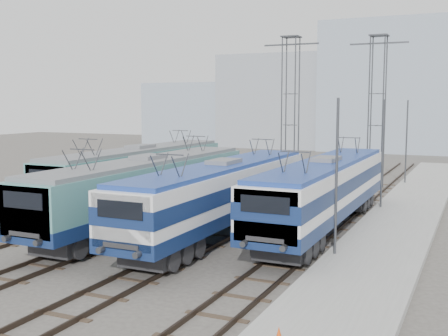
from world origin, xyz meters
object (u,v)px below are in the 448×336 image
(locomotive_far_left, at_px, (139,170))
(mast_mid, at_px, (382,156))
(locomotive_far_right, at_px, (325,188))
(catenary_tower_east, at_px, (377,105))
(locomotive_center_right, at_px, (222,191))
(mast_front, at_px, (336,180))
(locomotive_center_left, at_px, (147,186))
(catenary_tower_west, at_px, (290,105))
(mast_rear, at_px, (406,143))

(locomotive_far_left, height_order, mast_mid, mast_mid)
(locomotive_far_right, xyz_separation_m, catenary_tower_east, (-0.25, 16.72, 4.31))
(locomotive_center_right, relative_size, mast_front, 2.60)
(locomotive_center_left, height_order, catenary_tower_east, catenary_tower_east)
(locomotive_far_right, distance_m, catenary_tower_west, 16.76)
(locomotive_center_right, xyz_separation_m, mast_mid, (6.35, 9.86, 1.18))
(locomotive_far_left, distance_m, locomotive_center_right, 10.83)
(catenary_tower_west, bearing_deg, locomotive_center_left, -97.15)
(locomotive_far_right, relative_size, catenary_tower_east, 1.53)
(locomotive_far_right, height_order, mast_mid, mast_mid)
(locomotive_far_left, height_order, mast_front, mast_front)
(locomotive_center_right, distance_m, mast_front, 6.80)
(locomotive_center_right, relative_size, mast_mid, 2.60)
(locomotive_center_left, relative_size, locomotive_center_right, 1.01)
(locomotive_far_right, distance_m, mast_mid, 7.07)
(mast_mid, bearing_deg, mast_front, -90.00)
(catenary_tower_west, relative_size, catenary_tower_east, 1.00)
(locomotive_far_left, bearing_deg, locomotive_center_left, -53.55)
(mast_front, xyz_separation_m, mast_rear, (0.00, 24.00, 0.00))
(locomotive_center_right, xyz_separation_m, catenary_tower_west, (-2.25, 17.86, 4.32))
(catenary_tower_east, bearing_deg, mast_rear, 43.60)
(catenary_tower_east, bearing_deg, catenary_tower_west, -162.90)
(locomotive_far_left, distance_m, mast_rear, 22.09)
(catenary_tower_west, height_order, mast_front, catenary_tower_west)
(catenary_tower_east, xyz_separation_m, mast_front, (2.10, -22.00, -3.14))
(locomotive_far_left, bearing_deg, catenary_tower_west, 60.32)
(locomotive_far_left, xyz_separation_m, catenary_tower_west, (6.75, 11.85, 4.35))
(catenary_tower_east, height_order, mast_mid, catenary_tower_east)
(locomotive_center_left, distance_m, locomotive_center_right, 4.50)
(catenary_tower_west, bearing_deg, mast_mid, -42.93)
(locomotive_center_left, distance_m, mast_rear, 24.51)
(locomotive_center_right, bearing_deg, locomotive_far_right, 34.95)
(catenary_tower_west, distance_m, catenary_tower_east, 6.80)
(catenary_tower_east, bearing_deg, mast_front, -84.55)
(mast_mid, bearing_deg, locomotive_center_right, -122.77)
(locomotive_center_left, distance_m, locomotive_far_right, 9.56)
(locomotive_far_left, bearing_deg, locomotive_far_right, -12.01)
(locomotive_far_left, relative_size, locomotive_center_right, 1.01)
(locomotive_center_left, xyz_separation_m, mast_front, (10.85, -2.06, 1.20))
(locomotive_far_right, bearing_deg, mast_rear, 84.36)
(locomotive_center_right, xyz_separation_m, mast_front, (6.35, -2.14, 1.18))
(mast_rear, bearing_deg, locomotive_far_right, -95.64)
(locomotive_center_right, xyz_separation_m, catenary_tower_east, (4.25, 19.86, 4.32))
(locomotive_far_right, height_order, catenary_tower_west, catenary_tower_west)
(locomotive_center_right, xyz_separation_m, mast_rear, (6.35, 21.86, 1.18))
(catenary_tower_west, distance_m, mast_front, 22.00)
(mast_front, bearing_deg, locomotive_far_right, 109.30)
(locomotive_center_right, bearing_deg, locomotive_far_left, 146.23)
(mast_mid, bearing_deg, locomotive_far_left, -165.93)
(locomotive_center_left, xyz_separation_m, catenary_tower_east, (8.75, 19.94, 4.35))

